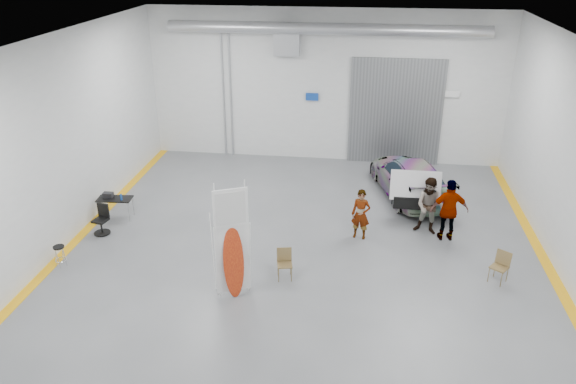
# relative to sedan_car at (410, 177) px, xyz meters

# --- Properties ---
(ground) EXTENTS (16.00, 16.00, 0.00)m
(ground) POSITION_rel_sedan_car_xyz_m (-3.28, -4.77, -0.67)
(ground) COLOR #5A5D62
(ground) RESTS_ON ground
(room_shell) EXTENTS (14.02, 16.18, 6.01)m
(room_shell) POSITION_rel_sedan_car_xyz_m (-3.04, -2.55, 3.41)
(room_shell) COLOR silver
(room_shell) RESTS_ON ground
(sedan_car) EXTENTS (3.04, 4.96, 1.34)m
(sedan_car) POSITION_rel_sedan_car_xyz_m (0.00, 0.00, 0.00)
(sedan_car) COLOR white
(sedan_car) RESTS_ON ground
(person_a) EXTENTS (0.63, 0.48, 1.57)m
(person_a) POSITION_rel_sedan_car_xyz_m (-1.65, -3.39, 0.11)
(person_a) COLOR #925F50
(person_a) RESTS_ON ground
(person_b) EXTENTS (1.04, 0.90, 1.81)m
(person_b) POSITION_rel_sedan_car_xyz_m (0.42, -2.80, 0.24)
(person_b) COLOR teal
(person_b) RESTS_ON ground
(person_c) EXTENTS (1.16, 0.57, 1.94)m
(person_c) POSITION_rel_sedan_car_xyz_m (0.94, -3.14, 0.30)
(person_c) COLOR #A94F38
(person_c) RESTS_ON ground
(surfboard_display) EXTENTS (0.82, 0.50, 3.13)m
(surfboard_display) POSITION_rel_sedan_car_xyz_m (-4.86, -6.89, 0.60)
(surfboard_display) COLOR white
(surfboard_display) RESTS_ON ground
(folding_chair_near) EXTENTS (0.46, 0.48, 0.83)m
(folding_chair_near) POSITION_rel_sedan_car_xyz_m (-3.60, -5.93, -0.41)
(folding_chair_near) COLOR brown
(folding_chair_near) RESTS_ON ground
(folding_chair_far) EXTENTS (0.56, 0.62, 0.85)m
(folding_chair_far) POSITION_rel_sedan_car_xyz_m (2.01, -5.34, -0.40)
(folding_chair_far) COLOR brown
(folding_chair_far) RESTS_ON ground
(shop_stool) EXTENTS (0.32, 0.32, 0.62)m
(shop_stool) POSITION_rel_sedan_car_xyz_m (-9.84, -6.16, -0.36)
(shop_stool) COLOR black
(shop_stool) RESTS_ON ground
(work_table) EXTENTS (1.13, 0.63, 0.89)m
(work_table) POSITION_rel_sedan_car_xyz_m (-9.59, -3.10, 0.02)
(work_table) COLOR #9B9DA3
(work_table) RESTS_ON ground
(office_chair) EXTENTS (0.50, 0.51, 0.93)m
(office_chair) POSITION_rel_sedan_car_xyz_m (-9.53, -4.17, -0.26)
(office_chair) COLOR black
(office_chair) RESTS_ON ground
(trunk_lid) EXTENTS (1.56, 0.95, 0.04)m
(trunk_lid) POSITION_rel_sedan_car_xyz_m (0.00, -2.06, 0.69)
(trunk_lid) COLOR silver
(trunk_lid) RESTS_ON sedan_car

